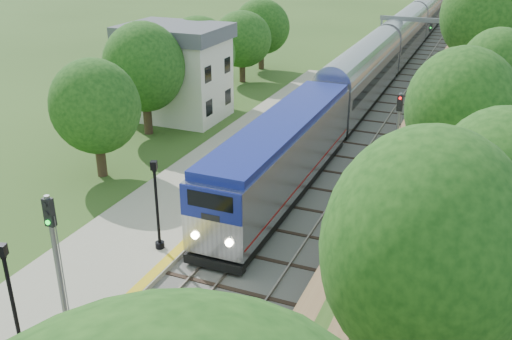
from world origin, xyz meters
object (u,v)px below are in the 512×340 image
at_px(train, 425,17).
at_px(station_building, 176,71).
at_px(signal_gantry, 416,30).
at_px(lamppost_far, 157,210).
at_px(signal_farside, 397,132).
at_px(signal_platform, 56,255).
at_px(lamppost_mid, 14,308).

bearing_deg(train, station_building, -104.74).
xyz_separation_m(signal_gantry, lamppost_far, (-5.78, -45.43, -2.30)).
bearing_deg(lamppost_far, station_building, 117.59).
distance_m(lamppost_far, signal_farside, 15.73).
relative_size(signal_gantry, train, 0.06).
bearing_deg(signal_farside, signal_platform, -114.53).
bearing_deg(train, signal_farside, -84.21).
height_order(signal_gantry, signal_platform, signal_platform).
bearing_deg(signal_platform, train, 87.95).
height_order(station_building, lamppost_far, station_building).
height_order(lamppost_far, signal_platform, signal_platform).
bearing_deg(lamppost_mid, lamppost_far, 85.79).
distance_m(train, signal_platform, 81.20).
bearing_deg(signal_farside, lamppost_mid, -115.48).
distance_m(signal_gantry, signal_farside, 33.20).
distance_m(signal_gantry, signal_platform, 53.19).
bearing_deg(signal_gantry, station_building, -123.38).
relative_size(station_building, train, 0.06).
bearing_deg(lamppost_far, train, 87.42).
height_order(lamppost_mid, signal_farside, signal_farside).
relative_size(train, lamppost_mid, 30.92).
distance_m(lamppost_mid, signal_platform, 2.47).
xyz_separation_m(station_building, signal_gantry, (16.47, 24.99, 0.73)).
bearing_deg(train, signal_gantry, -84.99).
height_order(station_building, signal_gantry, station_building).
xyz_separation_m(station_building, train, (14.00, 53.20, -1.69)).
distance_m(lamppost_mid, signal_farside, 23.67).
bearing_deg(station_building, lamppost_mid, -71.12).
bearing_deg(signal_platform, signal_farside, 65.47).
bearing_deg(signal_platform, signal_gantry, 84.20).
height_order(station_building, lamppost_mid, station_building).
bearing_deg(lamppost_mid, signal_platform, 52.62).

